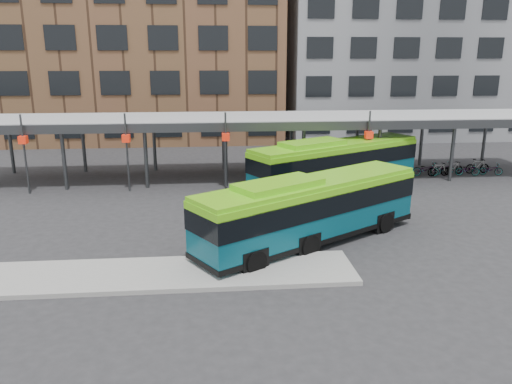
# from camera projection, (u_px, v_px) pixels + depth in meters

# --- Properties ---
(ground) EXTENTS (120.00, 120.00, 0.00)m
(ground) POSITION_uv_depth(u_px,v_px,m) (301.00, 243.00, 22.37)
(ground) COLOR #28282B
(ground) RESTS_ON ground
(boarding_island) EXTENTS (14.00, 3.00, 0.18)m
(boarding_island) POSITION_uv_depth(u_px,v_px,m) (172.00, 274.00, 18.99)
(boarding_island) COLOR gray
(boarding_island) RESTS_ON ground
(canopy) EXTENTS (40.00, 6.53, 4.80)m
(canopy) POSITION_uv_depth(u_px,v_px,m) (268.00, 120.00, 33.70)
(canopy) COLOR #999B9E
(canopy) RESTS_ON ground
(building_brick) EXTENTS (26.00, 14.00, 22.00)m
(building_brick) POSITION_uv_depth(u_px,v_px,m) (147.00, 25.00, 49.34)
(building_brick) COLOR brown
(building_brick) RESTS_ON ground
(building_grey) EXTENTS (24.00, 14.00, 20.00)m
(building_grey) POSITION_uv_depth(u_px,v_px,m) (400.00, 37.00, 51.86)
(building_grey) COLOR slate
(building_grey) RESTS_ON ground
(bus_front) EXTENTS (10.89, 8.08, 3.13)m
(bus_front) POSITION_uv_depth(u_px,v_px,m) (310.00, 208.00, 21.95)
(bus_front) COLOR #074555
(bus_front) RESTS_ON ground
(bus_rear) EXTENTS (11.57, 7.92, 3.26)m
(bus_rear) POSITION_uv_depth(u_px,v_px,m) (336.00, 163.00, 30.85)
(bus_rear) COLOR #074555
(bus_rear) RESTS_ON ground
(pedestrian) EXTENTS (0.45, 0.64, 1.56)m
(pedestrian) POSITION_uv_depth(u_px,v_px,m) (205.00, 247.00, 19.22)
(pedestrian) COLOR black
(pedestrian) RESTS_ON boarding_island
(bike_rack) EXTENTS (6.49, 1.40, 1.07)m
(bike_rack) POSITION_uv_depth(u_px,v_px,m) (456.00, 169.00, 34.95)
(bike_rack) COLOR slate
(bike_rack) RESTS_ON ground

